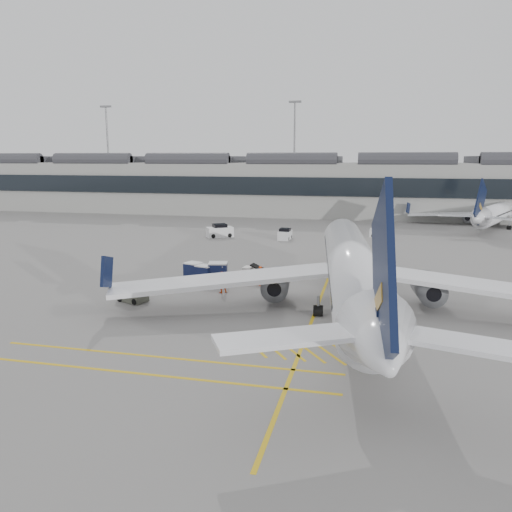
% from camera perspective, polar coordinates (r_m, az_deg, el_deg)
% --- Properties ---
extents(ground, '(220.00, 220.00, 0.00)m').
position_cam_1_polar(ground, '(41.26, -7.44, -5.96)').
color(ground, gray).
rests_on(ground, ground).
extents(terminal, '(200.00, 20.45, 12.40)m').
position_cam_1_polar(terminal, '(109.85, 5.82, 8.02)').
color(terminal, '#9E9E99').
rests_on(terminal, ground).
extents(light_masts, '(113.00, 0.60, 25.45)m').
position_cam_1_polar(light_masts, '(123.88, 5.98, 12.23)').
color(light_masts, slate).
rests_on(light_masts, ground).
extents(apron_markings, '(0.25, 60.00, 0.01)m').
position_cam_1_polar(apron_markings, '(48.56, 7.94, -3.34)').
color(apron_markings, gold).
rests_on(apron_markings, ground).
extents(airliner_main, '(38.65, 42.44, 11.30)m').
position_cam_1_polar(airliner_main, '(40.44, 11.00, -1.55)').
color(airliner_main, white).
rests_on(airliner_main, ground).
extents(airliner_far, '(28.73, 31.72, 9.03)m').
position_cam_1_polar(airliner_far, '(97.27, 25.99, 4.49)').
color(airliner_far, white).
rests_on(airliner_far, ground).
extents(belt_loader, '(4.34, 1.82, 1.74)m').
position_cam_1_polar(belt_loader, '(49.66, 0.05, -2.31)').
color(belt_loader, silver).
rests_on(belt_loader, ground).
extents(baggage_cart_a, '(1.97, 1.76, 1.76)m').
position_cam_1_polar(baggage_cart_a, '(49.11, -5.86, -1.99)').
color(baggage_cart_a, gray).
rests_on(baggage_cart_a, ground).
extents(baggage_cart_b, '(2.08, 1.89, 1.82)m').
position_cam_1_polar(baggage_cart_b, '(50.26, -7.14, -1.68)').
color(baggage_cart_b, gray).
rests_on(baggage_cart_b, ground).
extents(baggage_cart_c, '(2.21, 1.95, 2.02)m').
position_cam_1_polar(baggage_cart_c, '(49.05, -4.37, -1.82)').
color(baggage_cart_c, gray).
rests_on(baggage_cart_c, ground).
extents(baggage_cart_d, '(1.77, 1.49, 1.78)m').
position_cam_1_polar(baggage_cart_d, '(49.13, -4.53, -1.95)').
color(baggage_cart_d, gray).
rests_on(baggage_cart_d, ground).
extents(ramp_agent_a, '(0.73, 0.82, 1.89)m').
position_cam_1_polar(ramp_agent_a, '(47.88, 0.57, -2.28)').
color(ramp_agent_a, '#FF450D').
rests_on(ramp_agent_a, ground).
extents(ramp_agent_b, '(1.20, 1.14, 1.95)m').
position_cam_1_polar(ramp_agent_b, '(45.37, -3.94, -3.02)').
color(ramp_agent_b, '#EA520C').
rests_on(ramp_agent_b, ground).
extents(pushback_tug, '(2.76, 2.17, 1.35)m').
position_cam_1_polar(pushback_tug, '(43.93, -13.88, -4.32)').
color(pushback_tug, '#505346').
rests_on(pushback_tug, ground).
extents(safety_cone_nose, '(0.34, 0.34, 0.47)m').
position_cam_1_polar(safety_cone_nose, '(61.39, 11.02, -0.16)').
color(safety_cone_nose, '#F24C0A').
rests_on(safety_cone_nose, ground).
extents(safety_cone_engine, '(0.33, 0.33, 0.46)m').
position_cam_1_polar(safety_cone_engine, '(43.01, 11.80, -5.07)').
color(safety_cone_engine, '#F24C0A').
rests_on(safety_cone_engine, ground).
extents(service_van_left, '(4.40, 3.82, 2.03)m').
position_cam_1_polar(service_van_left, '(77.44, -4.16, 2.85)').
color(service_van_left, silver).
rests_on(service_van_left, ground).
extents(service_van_mid, '(1.74, 3.31, 1.67)m').
position_cam_1_polar(service_van_mid, '(75.11, 3.34, 2.48)').
color(service_van_mid, silver).
rests_on(service_van_mid, ground).
extents(service_van_right, '(3.37, 1.86, 1.68)m').
position_cam_1_polar(service_van_right, '(79.50, 14.05, 2.65)').
color(service_van_right, silver).
rests_on(service_van_right, ground).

